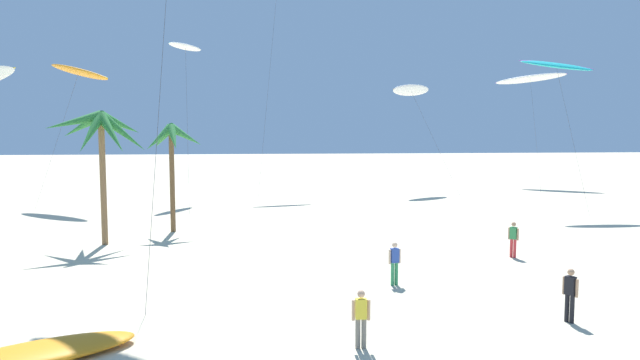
{
  "coord_description": "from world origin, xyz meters",
  "views": [
    {
      "loc": [
        -3.03,
        2.7,
        5.86
      ],
      "look_at": [
        -0.86,
        22.42,
        4.13
      ],
      "focal_mm": 31.08,
      "sensor_mm": 36.0,
      "label": 1
    }
  ],
  "objects": [
    {
      "name": "person_near_right",
      "position": [
        2.07,
        23.02,
        0.92
      ],
      "size": [
        0.5,
        0.27,
        1.67
      ],
      "color": "#338E56",
      "rests_on": "ground"
    },
    {
      "name": "flying_kite_1",
      "position": [
        -17.12,
        48.65,
        10.58
      ],
      "size": [
        6.59,
        6.2,
        11.78
      ],
      "color": "orange",
      "rests_on": "ground"
    },
    {
      "name": "grounded_kite_1",
      "position": [
        -8.74,
        17.17,
        0.2
      ],
      "size": [
        5.12,
        3.69,
        0.39
      ],
      "color": "orange",
      "rests_on": "ground"
    },
    {
      "name": "flying_kite_9",
      "position": [
        -9.26,
        52.17,
        13.14
      ],
      "size": [
        2.96,
        12.16,
        13.43
      ],
      "color": "white",
      "rests_on": "ground"
    },
    {
      "name": "palm_tree_3",
      "position": [
        -11.11,
        32.27,
        5.78
      ],
      "size": [
        4.78,
        4.95,
        6.95
      ],
      "color": "olive",
      "rests_on": "ground"
    },
    {
      "name": "person_mid_field",
      "position": [
        6.43,
        18.37,
        0.93
      ],
      "size": [
        0.32,
        0.45,
        1.68
      ],
      "color": "black",
      "rests_on": "ground"
    },
    {
      "name": "palm_tree_4",
      "position": [
        -8.04,
        35.63,
        5.23
      ],
      "size": [
        3.35,
        3.65,
        6.37
      ],
      "color": "brown",
      "rests_on": "ground"
    },
    {
      "name": "person_foreground_walker",
      "position": [
        -0.33,
        17.05,
        0.89
      ],
      "size": [
        0.51,
        0.22,
        1.62
      ],
      "color": "slate",
      "rests_on": "ground"
    },
    {
      "name": "person_near_left",
      "position": [
        8.72,
        27.0,
        0.92
      ],
      "size": [
        0.37,
        0.41,
        1.68
      ],
      "color": "red",
      "rests_on": "ground"
    },
    {
      "name": "flying_kite_3",
      "position": [
        11.69,
        55.56,
        9.89
      ],
      "size": [
        4.8,
        9.69,
        10.61
      ],
      "color": "white",
      "rests_on": "ground"
    },
    {
      "name": "flying_kite_4",
      "position": [
        18.44,
        41.18,
        10.65
      ],
      "size": [
        5.53,
        3.7,
        11.32
      ],
      "color": "#19B2B7",
      "rests_on": "ground"
    },
    {
      "name": "flying_kite_5",
      "position": [
        26.66,
        61.22,
        11.68
      ],
      "size": [
        7.09,
        11.85,
        12.47
      ],
      "color": "white",
      "rests_on": "ground"
    }
  ]
}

